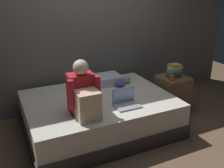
{
  "coord_description": "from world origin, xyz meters",
  "views": [
    {
      "loc": [
        -1.4,
        -2.65,
        1.92
      ],
      "look_at": [
        -0.09,
        0.1,
        0.74
      ],
      "focal_mm": 40.77,
      "sensor_mm": 36.0,
      "label": 1
    }
  ],
  "objects_px": {
    "laptop": "(126,101)",
    "pillow": "(103,80)",
    "book_stack": "(174,71)",
    "clothes_pile": "(123,81)",
    "bed": "(99,114)",
    "nightstand": "(172,94)",
    "person_sitting": "(83,95)",
    "mug": "(172,78)"
  },
  "relations": [
    {
      "from": "nightstand",
      "to": "book_stack",
      "type": "xyz_separation_m",
      "value": [
        0.01,
        0.01,
        0.39
      ]
    },
    {
      "from": "laptop",
      "to": "book_stack",
      "type": "distance_m",
      "value": 1.17
    },
    {
      "from": "book_stack",
      "to": "clothes_pile",
      "type": "distance_m",
      "value": 0.82
    },
    {
      "from": "bed",
      "to": "person_sitting",
      "type": "bearing_deg",
      "value": -132.32
    },
    {
      "from": "person_sitting",
      "to": "clothes_pile",
      "type": "bearing_deg",
      "value": 37.9
    },
    {
      "from": "pillow",
      "to": "clothes_pile",
      "type": "xyz_separation_m",
      "value": [
        0.28,
        -0.14,
        -0.01
      ]
    },
    {
      "from": "bed",
      "to": "laptop",
      "type": "height_order",
      "value": "laptop"
    },
    {
      "from": "laptop",
      "to": "clothes_pile",
      "type": "height_order",
      "value": "laptop"
    },
    {
      "from": "person_sitting",
      "to": "nightstand",
      "type": "bearing_deg",
      "value": 13.92
    },
    {
      "from": "nightstand",
      "to": "pillow",
      "type": "height_order",
      "value": "pillow"
    },
    {
      "from": "bed",
      "to": "mug",
      "type": "distance_m",
      "value": 1.23
    },
    {
      "from": "laptop",
      "to": "pillow",
      "type": "height_order",
      "value": "laptop"
    },
    {
      "from": "pillow",
      "to": "book_stack",
      "type": "distance_m",
      "value": 1.13
    },
    {
      "from": "person_sitting",
      "to": "pillow",
      "type": "relative_size",
      "value": 1.17
    },
    {
      "from": "mug",
      "to": "person_sitting",
      "type": "bearing_deg",
      "value": -169.26
    },
    {
      "from": "mug",
      "to": "book_stack",
      "type": "bearing_deg",
      "value": 43.07
    },
    {
      "from": "bed",
      "to": "nightstand",
      "type": "xyz_separation_m",
      "value": [
        1.3,
        0.04,
        0.05
      ]
    },
    {
      "from": "bed",
      "to": "nightstand",
      "type": "distance_m",
      "value": 1.3
    },
    {
      "from": "book_stack",
      "to": "mug",
      "type": "distance_m",
      "value": 0.2
    },
    {
      "from": "person_sitting",
      "to": "clothes_pile",
      "type": "xyz_separation_m",
      "value": [
        0.88,
        0.68,
        -0.2
      ]
    },
    {
      "from": "laptop",
      "to": "book_stack",
      "type": "xyz_separation_m",
      "value": [
        1.09,
        0.42,
        0.13
      ]
    },
    {
      "from": "pillow",
      "to": "bed",
      "type": "bearing_deg",
      "value": -120.33
    },
    {
      "from": "nightstand",
      "to": "mug",
      "type": "bearing_deg",
      "value": -137.31
    },
    {
      "from": "pillow",
      "to": "mug",
      "type": "bearing_deg",
      "value": -30.48
    },
    {
      "from": "pillow",
      "to": "clothes_pile",
      "type": "distance_m",
      "value": 0.31
    },
    {
      "from": "bed",
      "to": "pillow",
      "type": "bearing_deg",
      "value": 59.67
    },
    {
      "from": "bed",
      "to": "nightstand",
      "type": "relative_size",
      "value": 3.46
    },
    {
      "from": "clothes_pile",
      "to": "book_stack",
      "type": "bearing_deg",
      "value": -19.31
    },
    {
      "from": "nightstand",
      "to": "person_sitting",
      "type": "distance_m",
      "value": 1.75
    },
    {
      "from": "pillow",
      "to": "book_stack",
      "type": "height_order",
      "value": "book_stack"
    },
    {
      "from": "person_sitting",
      "to": "book_stack",
      "type": "bearing_deg",
      "value": 14.14
    },
    {
      "from": "pillow",
      "to": "clothes_pile",
      "type": "bearing_deg",
      "value": -26.28
    },
    {
      "from": "nightstand",
      "to": "pillow",
      "type": "bearing_deg",
      "value": 158.25
    },
    {
      "from": "laptop",
      "to": "pillow",
      "type": "relative_size",
      "value": 0.57
    },
    {
      "from": "clothes_pile",
      "to": "pillow",
      "type": "bearing_deg",
      "value": 153.72
    },
    {
      "from": "laptop",
      "to": "mug",
      "type": "distance_m",
      "value": 1.0
    },
    {
      "from": "nightstand",
      "to": "person_sitting",
      "type": "bearing_deg",
      "value": -166.08
    },
    {
      "from": "nightstand",
      "to": "book_stack",
      "type": "distance_m",
      "value": 0.39
    },
    {
      "from": "mug",
      "to": "clothes_pile",
      "type": "height_order",
      "value": "mug"
    },
    {
      "from": "bed",
      "to": "clothes_pile",
      "type": "xyz_separation_m",
      "value": [
        0.54,
        0.31,
        0.3
      ]
    },
    {
      "from": "pillow",
      "to": "book_stack",
      "type": "xyz_separation_m",
      "value": [
        1.04,
        -0.41,
        0.12
      ]
    },
    {
      "from": "laptop",
      "to": "book_stack",
      "type": "relative_size",
      "value": 1.38
    }
  ]
}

